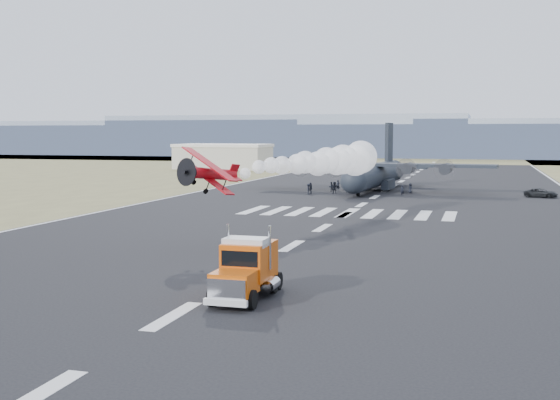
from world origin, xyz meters
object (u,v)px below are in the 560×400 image
at_px(crew_c, 309,189).
at_px(crew_g, 402,191).
at_px(crew_f, 334,188).
at_px(semi_truck, 247,268).
at_px(transport_aircraft, 375,173).
at_px(crew_e, 410,188).
at_px(hangar_left, 223,156).
at_px(crew_a, 338,186).
at_px(crew_h, 331,187).
at_px(support_vehicle, 541,193).
at_px(aerobatic_biplane, 210,173).
at_px(crew_d, 311,188).
at_px(crew_b, 350,188).

relative_size(crew_c, crew_g, 1.00).
distance_m(crew_c, crew_f, 4.53).
distance_m(semi_truck, transport_aircraft, 79.46).
relative_size(semi_truck, crew_e, 4.99).
bearing_deg(transport_aircraft, hangar_left, 133.82).
xyz_separation_m(transport_aircraft, crew_a, (-5.80, -2.92, -2.05)).
relative_size(crew_c, crew_e, 1.08).
height_order(crew_e, crew_h, crew_h).
bearing_deg(semi_truck, crew_c, 100.50).
bearing_deg(support_vehicle, crew_h, 102.63).
relative_size(crew_a, crew_h, 1.12).
xyz_separation_m(support_vehicle, crew_a, (-31.62, 3.14, 0.24)).
bearing_deg(aerobatic_biplane, crew_e, 93.11).
height_order(transport_aircraft, crew_d, transport_aircraft).
relative_size(hangar_left, crew_d, 13.03).
relative_size(aerobatic_biplane, support_vehicle, 1.22).
bearing_deg(crew_a, crew_g, -37.61).
bearing_deg(crew_a, crew_h, -124.53).
height_order(support_vehicle, crew_a, crew_a).
xyz_separation_m(aerobatic_biplane, crew_e, (10.39, 60.25, -5.55)).
distance_m(crew_c, crew_d, 0.38).
relative_size(semi_truck, aerobatic_biplane, 1.34).
relative_size(hangar_left, crew_c, 14.36).
bearing_deg(support_vehicle, crew_e, 98.89).
bearing_deg(crew_d, semi_truck, 15.44).
bearing_deg(support_vehicle, crew_c, 112.76).
height_order(crew_f, crew_h, crew_f).
bearing_deg(aerobatic_biplane, crew_h, 105.25).
height_order(crew_a, crew_g, crew_a).
distance_m(crew_a, crew_g, 13.25).
bearing_deg(crew_e, crew_g, 126.28).
height_order(crew_b, crew_e, crew_b).
xyz_separation_m(crew_d, crew_h, (2.04, 5.81, -0.13)).
relative_size(crew_e, crew_h, 0.97).
relative_size(crew_a, crew_e, 1.15).
bearing_deg(crew_c, crew_h, -24.62).
bearing_deg(crew_e, crew_c, 66.20).
distance_m(support_vehicle, crew_e, 19.76).
relative_size(crew_a, crew_f, 0.96).
distance_m(semi_truck, support_vehicle, 76.42).
height_order(transport_aircraft, crew_h, transport_aircraft).
bearing_deg(crew_c, crew_e, -69.73).
height_order(aerobatic_biplane, support_vehicle, aerobatic_biplane).
height_order(crew_d, crew_h, crew_d).
relative_size(crew_a, crew_b, 1.05).
bearing_deg(crew_d, crew_b, 123.04).
height_order(aerobatic_biplane, crew_a, aerobatic_biplane).
distance_m(semi_truck, crew_h, 75.60).
bearing_deg(crew_g, crew_f, 140.71).
bearing_deg(aerobatic_biplane, crew_g, 92.70).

